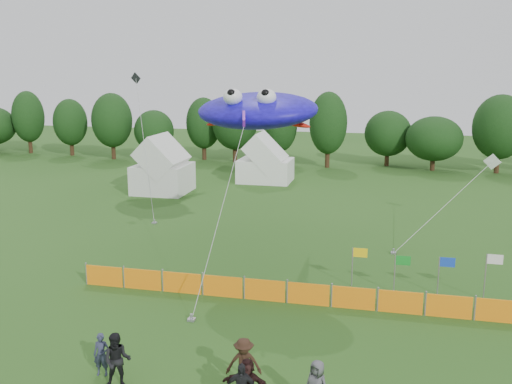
% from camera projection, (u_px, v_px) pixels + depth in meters
% --- Properties ---
extents(ground, '(160.00, 160.00, 0.00)m').
position_uv_depth(ground, '(217.00, 373.00, 19.78)').
color(ground, '#234C16').
rests_on(ground, ground).
extents(treeline, '(104.57, 8.78, 8.36)m').
position_uv_depth(treeline, '(353.00, 129.00, 61.32)').
color(treeline, '#382314').
rests_on(treeline, ground).
extents(tent_left, '(4.50, 4.50, 3.97)m').
position_uv_depth(tent_left, '(163.00, 169.00, 48.81)').
color(tent_left, silver).
rests_on(tent_left, ground).
extents(tent_right, '(4.96, 3.97, 3.50)m').
position_uv_depth(tent_right, '(265.00, 163.00, 53.59)').
color(tent_right, white).
rests_on(tent_right, ground).
extents(barrier_fence, '(21.90, 0.06, 1.00)m').
position_uv_depth(barrier_fence, '(308.00, 294.00, 25.49)').
color(barrier_fence, orange).
rests_on(barrier_fence, ground).
extents(flag_row, '(6.73, 0.42, 2.20)m').
position_uv_depth(flag_row, '(422.00, 266.00, 26.61)').
color(flag_row, gray).
rests_on(flag_row, ground).
extents(spectator_a, '(0.61, 0.46, 1.52)m').
position_uv_depth(spectator_a, '(101.00, 355.00, 19.53)').
color(spectator_a, '#2C304A').
rests_on(spectator_a, ground).
extents(spectator_b, '(1.10, 0.97, 1.90)m').
position_uv_depth(spectator_b, '(117.00, 361.00, 18.73)').
color(spectator_b, black).
rests_on(spectator_b, ground).
extents(spectator_c, '(1.28, 0.89, 1.81)m').
position_uv_depth(spectator_c, '(244.00, 364.00, 18.60)').
color(spectator_c, black).
rests_on(spectator_c, ground).
extents(spectator_f, '(1.56, 0.62, 1.64)m').
position_uv_depth(spectator_f, '(247.00, 384.00, 17.61)').
color(spectator_f, black).
rests_on(spectator_f, ground).
extents(stingray_kite, '(8.07, 15.95, 9.53)m').
position_uv_depth(stingray_kite, '(259.00, 110.00, 29.05)').
color(stingray_kite, '#1F10E5').
rests_on(stingray_kite, ground).
extents(small_kite_white, '(6.67, 6.87, 5.10)m').
position_uv_depth(small_kite_white, '(463.00, 189.00, 35.41)').
color(small_kite_white, white).
rests_on(small_kite_white, ground).
extents(small_kite_dark, '(4.99, 7.71, 10.18)m').
position_uv_depth(small_kite_dark, '(142.00, 129.00, 42.87)').
color(small_kite_dark, black).
rests_on(small_kite_dark, ground).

